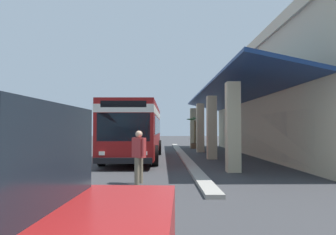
{
  "coord_description": "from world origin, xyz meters",
  "views": [
    {
      "loc": [
        20.4,
        3.39,
        1.77
      ],
      "look_at": [
        3.52,
        3.7,
        2.37
      ],
      "focal_mm": 34.62,
      "sensor_mm": 36.0,
      "label": 1
    }
  ],
  "objects_px": {
    "transit_bus": "(136,127)",
    "pedestrian": "(139,154)",
    "parked_sedan_tan": "(61,144)",
    "potted_palm": "(195,140)"
  },
  "relations": [
    {
      "from": "transit_bus",
      "to": "pedestrian",
      "type": "distance_m",
      "value": 8.78
    },
    {
      "from": "transit_bus",
      "to": "pedestrian",
      "type": "bearing_deg",
      "value": 5.17
    },
    {
      "from": "parked_sedan_tan",
      "to": "pedestrian",
      "type": "relative_size",
      "value": 2.6
    },
    {
      "from": "pedestrian",
      "to": "transit_bus",
      "type": "bearing_deg",
      "value": -174.83
    },
    {
      "from": "transit_bus",
      "to": "pedestrian",
      "type": "height_order",
      "value": "transit_bus"
    },
    {
      "from": "parked_sedan_tan",
      "to": "potted_palm",
      "type": "xyz_separation_m",
      "value": [
        -6.59,
        9.99,
        0.02
      ]
    },
    {
      "from": "pedestrian",
      "to": "potted_palm",
      "type": "bearing_deg",
      "value": 168.84
    },
    {
      "from": "parked_sedan_tan",
      "to": "transit_bus",
      "type": "bearing_deg",
      "value": 57.44
    },
    {
      "from": "transit_bus",
      "to": "pedestrian",
      "type": "relative_size",
      "value": 6.56
    },
    {
      "from": "transit_bus",
      "to": "potted_palm",
      "type": "xyz_separation_m",
      "value": [
        -10.1,
        4.49,
        -1.08
      ]
    }
  ]
}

